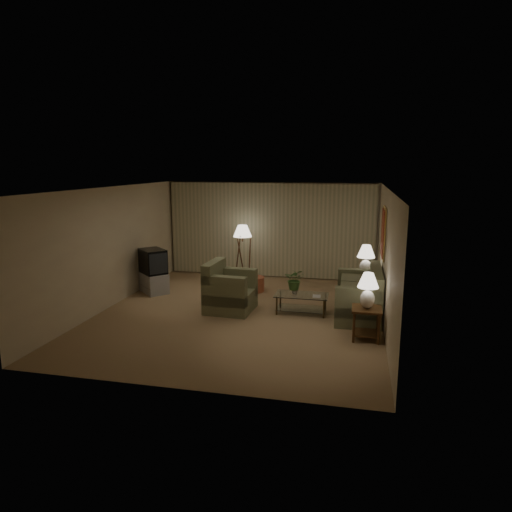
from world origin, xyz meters
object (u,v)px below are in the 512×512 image
at_px(side_table_far, 365,283).
at_px(armchair, 230,292).
at_px(table_lamp_near, 368,287).
at_px(crt_tv, 153,261).
at_px(coffee_table, 301,301).
at_px(tv_cabinet, 154,283).
at_px(floor_lamp, 243,252).
at_px(table_lamp_far, 366,257).
at_px(sofa, 358,297).
at_px(ottoman, 253,284).
at_px(vase, 295,291).
at_px(side_table_near, 366,318).

bearing_deg(side_table_far, armchair, -152.62).
xyz_separation_m(table_lamp_near, crt_tv, (-5.20, 2.09, -0.19)).
height_order(table_lamp_near, coffee_table, table_lamp_near).
height_order(tv_cabinet, floor_lamp, floor_lamp).
height_order(table_lamp_far, crt_tv, table_lamp_far).
distance_m(sofa, table_lamp_far, 1.40).
relative_size(armchair, side_table_far, 1.89).
relative_size(floor_lamp, ottoman, 2.78).
xyz_separation_m(floor_lamp, vase, (1.79, -2.45, -0.33)).
relative_size(sofa, table_lamp_far, 2.55).
bearing_deg(table_lamp_far, armchair, -152.62).
xyz_separation_m(sofa, table_lamp_far, (0.15, 1.25, 0.62)).
bearing_deg(armchair, ottoman, -1.71).
height_order(side_table_far, coffee_table, side_table_far).
distance_m(table_lamp_near, ottoman, 3.97).
bearing_deg(table_lamp_far, table_lamp_near, -90.00).
height_order(sofa, crt_tv, crt_tv).
bearing_deg(coffee_table, crt_tv, 167.69).
height_order(side_table_far, ottoman, side_table_far).
bearing_deg(table_lamp_near, vase, 140.20).
relative_size(side_table_far, table_lamp_near, 0.90).
distance_m(armchair, table_lamp_near, 3.16).
distance_m(armchair, crt_tv, 2.53).
bearing_deg(table_lamp_far, tv_cabinet, -174.40).
bearing_deg(tv_cabinet, ottoman, 57.81).
height_order(ottoman, vase, vase).
distance_m(table_lamp_far, ottoman, 2.89).
relative_size(table_lamp_near, ottoman, 1.19).
bearing_deg(sofa, side_table_far, 172.66).
height_order(coffee_table, floor_lamp, floor_lamp).
distance_m(sofa, ottoman, 2.97).
bearing_deg(table_lamp_near, tv_cabinet, 158.10).
height_order(armchair, vase, armchair).
height_order(table_lamp_near, vase, table_lamp_near).
distance_m(side_table_far, vase, 2.02).
bearing_deg(side_table_far, coffee_table, -135.00).
height_order(side_table_near, table_lamp_far, table_lamp_far).
relative_size(crt_tv, floor_lamp, 0.55).
bearing_deg(crt_tv, table_lamp_far, 48.65).
bearing_deg(table_lamp_far, side_table_far, 45.00).
height_order(table_lamp_near, tv_cabinet, table_lamp_near).
relative_size(armchair, floor_lamp, 0.73).
relative_size(sofa, side_table_far, 3.10).
height_order(side_table_far, floor_lamp, floor_lamp).
distance_m(table_lamp_near, vase, 2.02).
bearing_deg(crt_tv, tv_cabinet, 0.00).
distance_m(table_lamp_near, coffee_table, 1.97).
relative_size(side_table_near, coffee_table, 0.52).
distance_m(tv_cabinet, crt_tv, 0.55).
height_order(side_table_near, ottoman, side_table_near).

